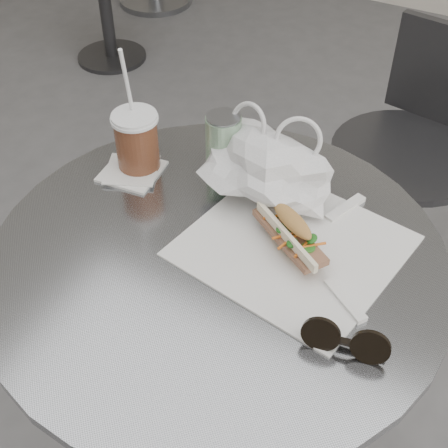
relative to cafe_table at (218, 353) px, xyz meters
The scene contains 9 objects.
cafe_table is the anchor object (origin of this frame).
chair_far 0.85m from the cafe_table, 79.62° to the left, with size 0.40×0.43×0.77m.
sandwich_paper 0.30m from the cafe_table, 35.90° to the left, with size 0.33×0.31×0.00m, color white.
banh_mi 0.33m from the cafe_table, 34.65° to the left, with size 0.20×0.17×0.07m.
iced_coffee 0.43m from the cafe_table, 151.10° to the left, with size 0.09×0.09×0.25m.
sunglasses 0.40m from the cafe_table, 18.64° to the right, with size 0.13×0.05×0.06m.
plastic_bag 0.38m from the cafe_table, 89.57° to the left, with size 0.23×0.18×0.12m, color white, non-canonical shape.
napkin_stack 0.39m from the cafe_table, 155.37° to the left, with size 0.13×0.13×0.01m.
drink_can 0.40m from the cafe_table, 115.50° to the left, with size 0.07×0.07×0.13m.
Camera 1 is at (0.35, -0.42, 1.47)m, focal length 50.00 mm.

